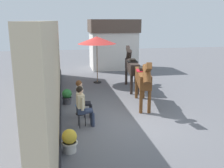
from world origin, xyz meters
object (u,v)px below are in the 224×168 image
object	(u,v)px
flower_planter_farthest	(67,96)
seated_visitor_far	(82,97)
seated_visitor_near	(83,104)
saddled_horse_far	(132,66)
cafe_parasol	(97,40)
saddled_horse_near	(143,78)
flower_planter_nearest	(70,140)

from	to	relation	value
flower_planter_farthest	seated_visitor_far	bearing A→B (deg)	-74.00
seated_visitor_far	seated_visitor_near	bearing A→B (deg)	-92.22
seated_visitor_near	seated_visitor_far	bearing A→B (deg)	87.78
saddled_horse_far	cafe_parasol	bearing A→B (deg)	135.37
saddled_horse_near	cafe_parasol	world-z (taller)	cafe_parasol
seated_visitor_far	cafe_parasol	size ratio (longest dim) A/B	0.54
saddled_horse_near	cafe_parasol	size ratio (longest dim) A/B	1.15
seated_visitor_far	flower_planter_nearest	bearing A→B (deg)	-102.01
saddled_horse_near	saddled_horse_far	distance (m)	2.84
saddled_horse_near	saddled_horse_far	xyz separation A→B (m)	(0.28, 2.82, 0.00)
flower_planter_nearest	flower_planter_farthest	size ratio (longest dim) A/B	1.00
saddled_horse_near	flower_planter_farthest	xyz separation A→B (m)	(-3.03, 0.86, -0.82)
seated_visitor_near	flower_planter_farthest	xyz separation A→B (m)	(-0.46, 2.53, -0.44)
seated_visitor_near	seated_visitor_far	xyz separation A→B (m)	(0.03, 0.81, 0.00)
saddled_horse_far	flower_planter_farthest	bearing A→B (deg)	-149.29
saddled_horse_near	cafe_parasol	bearing A→B (deg)	106.27
saddled_horse_near	cafe_parasol	distance (m)	4.70
flower_planter_nearest	cafe_parasol	bearing A→B (deg)	76.91
cafe_parasol	saddled_horse_near	bearing A→B (deg)	-73.73
flower_planter_nearest	flower_planter_farthest	world-z (taller)	same
saddled_horse_near	flower_planter_farthest	size ratio (longest dim) A/B	4.63
cafe_parasol	seated_visitor_near	bearing A→B (deg)	-102.10
seated_visitor_near	saddled_horse_far	bearing A→B (deg)	57.65
seated_visitor_near	flower_planter_nearest	size ratio (longest dim) A/B	2.17
seated_visitor_far	saddled_horse_near	bearing A→B (deg)	18.86
seated_visitor_far	saddled_horse_near	size ratio (longest dim) A/B	0.47
seated_visitor_far	flower_planter_nearest	size ratio (longest dim) A/B	2.17
seated_visitor_far	saddled_horse_far	xyz separation A→B (m)	(2.82, 3.69, 0.38)
saddled_horse_far	cafe_parasol	world-z (taller)	cafe_parasol
seated_visitor_near	cafe_parasol	distance (m)	6.38
seated_visitor_near	saddled_horse_far	world-z (taller)	saddled_horse_far
seated_visitor_near	flower_planter_farthest	world-z (taller)	seated_visitor_near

